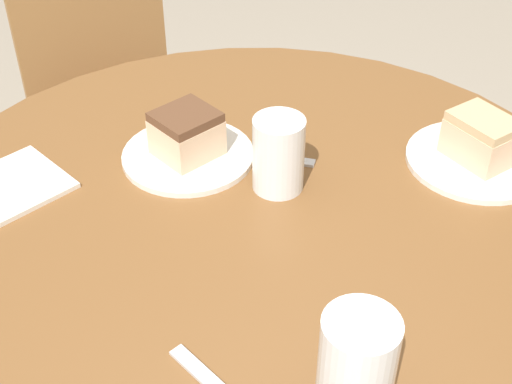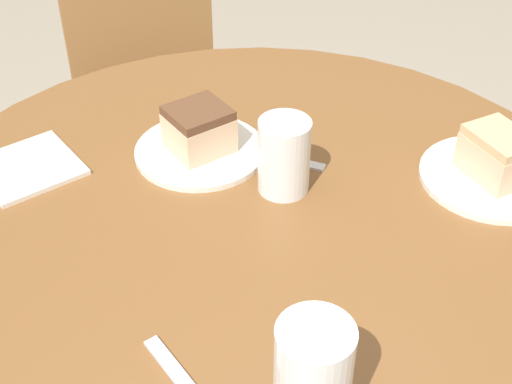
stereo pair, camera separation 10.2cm
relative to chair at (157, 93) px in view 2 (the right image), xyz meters
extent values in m
cylinder|color=brown|center=(-0.07, -0.89, -0.10)|extent=(0.09, 0.09, 0.71)
cylinder|color=brown|center=(-0.07, -0.89, 0.28)|extent=(1.08, 1.08, 0.03)
cylinder|color=olive|center=(-0.18, -0.26, -0.27)|extent=(0.04, 0.04, 0.42)
cylinder|color=olive|center=(0.20, -0.25, -0.27)|extent=(0.04, 0.04, 0.42)
cylinder|color=olive|center=(-0.19, 0.10, -0.27)|extent=(0.04, 0.04, 0.42)
cylinder|color=olive|center=(0.19, 0.11, -0.27)|extent=(0.04, 0.04, 0.42)
cube|color=#47281E|center=(0.00, -0.07, -0.05)|extent=(0.43, 0.41, 0.03)
cube|color=olive|center=(0.00, 0.12, 0.20)|extent=(0.40, 0.03, 0.48)
cylinder|color=silver|center=(-0.10, -0.72, 0.30)|extent=(0.21, 0.21, 0.01)
cylinder|color=silver|center=(0.31, -0.95, 0.30)|extent=(0.22, 0.22, 0.01)
cube|color=beige|center=(-0.10, -0.72, 0.33)|extent=(0.11, 0.11, 0.06)
cube|color=brown|center=(-0.10, -0.72, 0.37)|extent=(0.11, 0.11, 0.02)
cube|color=beige|center=(0.31, -0.95, 0.33)|extent=(0.09, 0.11, 0.06)
cube|color=tan|center=(0.31, -0.95, 0.37)|extent=(0.08, 0.11, 0.02)
cylinder|color=beige|center=(0.00, -0.85, 0.33)|extent=(0.07, 0.07, 0.07)
cylinder|color=white|center=(0.00, -0.85, 0.35)|extent=(0.08, 0.08, 0.12)
cylinder|color=white|center=(-0.14, -1.25, 0.37)|extent=(0.08, 0.08, 0.15)
cube|color=silver|center=(-0.36, -0.66, 0.29)|extent=(0.18, 0.18, 0.01)
cube|color=silver|center=(0.02, -0.78, 0.29)|extent=(0.12, 0.12, 0.00)
cube|color=silver|center=(-0.26, -1.13, 0.29)|extent=(0.05, 0.12, 0.00)
camera|label=1|loc=(-0.45, -1.60, 0.96)|focal=50.00mm
camera|label=2|loc=(-0.36, -1.65, 0.96)|focal=50.00mm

